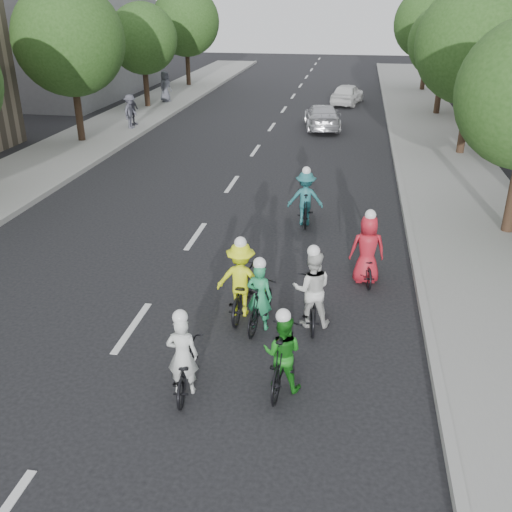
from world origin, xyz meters
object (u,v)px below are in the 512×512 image
(cyclist_4, at_px, (312,296))
(follow_car_lead, at_px, (322,116))
(follow_car_trail, at_px, (347,94))
(cyclist_2, at_px, (241,285))
(spectator_0, at_px, (130,111))
(spectator_1, at_px, (132,110))
(cyclist_1, at_px, (260,302))
(cyclist_3, at_px, (305,202))
(cyclist_0, at_px, (283,355))
(cyclist_5, at_px, (184,364))
(cyclist_6, at_px, (367,256))
(spectator_2, at_px, (165,87))

(cyclist_4, relative_size, follow_car_lead, 0.43)
(cyclist_4, relative_size, follow_car_trail, 0.48)
(cyclist_2, distance_m, spectator_0, 19.06)
(cyclist_4, distance_m, spectator_1, 20.71)
(spectator_1, bearing_deg, follow_car_trail, -33.32)
(cyclist_4, distance_m, spectator_0, 19.98)
(cyclist_1, bearing_deg, follow_car_trail, -84.02)
(cyclist_3, xyz_separation_m, spectator_1, (-10.04, 12.02, 0.23))
(follow_car_trail, bearing_deg, cyclist_3, 99.98)
(cyclist_0, height_order, follow_car_lead, cyclist_0)
(cyclist_3, distance_m, cyclist_4, 5.74)
(cyclist_5, bearing_deg, cyclist_3, -105.71)
(cyclist_2, xyz_separation_m, cyclist_3, (0.86, 5.52, 0.03))
(cyclist_4, bearing_deg, cyclist_3, -89.92)
(cyclist_0, distance_m, cyclist_2, 2.65)
(cyclist_0, height_order, cyclist_2, cyclist_2)
(cyclist_2, bearing_deg, cyclist_6, -141.91)
(cyclist_0, relative_size, cyclist_3, 1.05)
(cyclist_6, distance_m, follow_car_trail, 24.47)
(cyclist_0, bearing_deg, cyclist_4, -94.13)
(cyclist_0, bearing_deg, cyclist_1, -64.91)
(cyclist_1, relative_size, spectator_0, 1.00)
(cyclist_0, height_order, spectator_1, spectator_1)
(follow_car_lead, bearing_deg, cyclist_0, 84.10)
(cyclist_0, bearing_deg, follow_car_trail, -86.47)
(spectator_0, distance_m, spectator_1, 0.76)
(spectator_0, bearing_deg, cyclist_1, -146.35)
(cyclist_4, bearing_deg, follow_car_trail, -96.62)
(cyclist_0, distance_m, follow_car_lead, 21.49)
(cyclist_5, bearing_deg, spectator_2, -78.05)
(cyclist_4, bearing_deg, cyclist_2, -13.28)
(cyclist_6, relative_size, spectator_0, 1.11)
(cyclist_3, distance_m, cyclist_5, 8.41)
(cyclist_5, bearing_deg, follow_car_trail, -100.62)
(cyclist_2, relative_size, spectator_1, 1.26)
(follow_car_trail, relative_size, spectator_2, 2.05)
(cyclist_0, relative_size, follow_car_lead, 0.45)
(cyclist_0, relative_size, cyclist_6, 1.02)
(cyclist_1, distance_m, follow_car_lead, 19.60)
(cyclist_2, distance_m, follow_car_trail, 26.50)
(cyclist_3, height_order, spectator_2, spectator_2)
(cyclist_3, xyz_separation_m, spectator_2, (-10.56, 19.10, 0.37))
(cyclist_6, relative_size, spectator_1, 1.19)
(cyclist_5, distance_m, follow_car_trail, 29.30)
(spectator_0, xyz_separation_m, spectator_1, (-0.21, 0.73, -0.05))
(cyclist_1, distance_m, cyclist_4, 1.08)
(follow_car_lead, height_order, spectator_0, spectator_0)
(cyclist_5, xyz_separation_m, spectator_0, (-8.52, 19.59, 0.45))
(cyclist_0, relative_size, spectator_0, 1.13)
(cyclist_5, bearing_deg, cyclist_6, -129.75)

